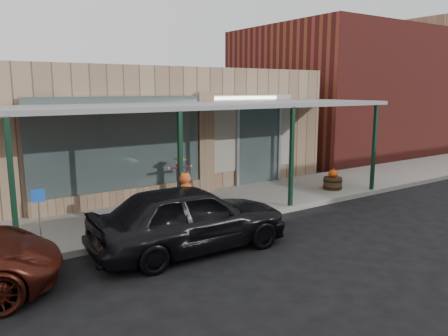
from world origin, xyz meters
TOP-DOWN VIEW (x-y plane):
  - ground at (0.00, 0.00)m, footprint 120.00×120.00m
  - sidewalk at (0.00, 3.60)m, footprint 40.00×3.20m
  - storefront at (-0.00, 8.16)m, footprint 12.00×6.25m
  - awning at (0.00, 3.56)m, footprint 12.00×3.00m
  - block_buildings_near at (2.01, 9.20)m, footprint 61.00×8.00m
  - barrel_scarecrow at (-0.60, 4.42)m, footprint 0.85×0.62m
  - barrel_pumpkin at (4.42, 2.90)m, footprint 0.72×0.72m
  - handicap_sign at (-5.00, 2.40)m, footprint 0.28×0.04m
  - parked_sedan at (-2.20, 1.00)m, footprint 4.45×2.01m

SIDE VIEW (x-z plane):
  - ground at x=0.00m, z-range 0.00..0.00m
  - sidewalk at x=0.00m, z-range 0.00..0.15m
  - barrel_pumpkin at x=4.42m, z-range 0.04..0.77m
  - barrel_scarecrow at x=-0.60m, z-range -0.08..1.32m
  - parked_sedan at x=-2.20m, z-range -0.04..1.54m
  - handicap_sign at x=-5.00m, z-range 0.34..1.67m
  - storefront at x=0.00m, z-range -0.01..4.19m
  - awning at x=0.00m, z-range 1.49..4.53m
  - block_buildings_near at x=2.01m, z-range -0.23..7.77m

